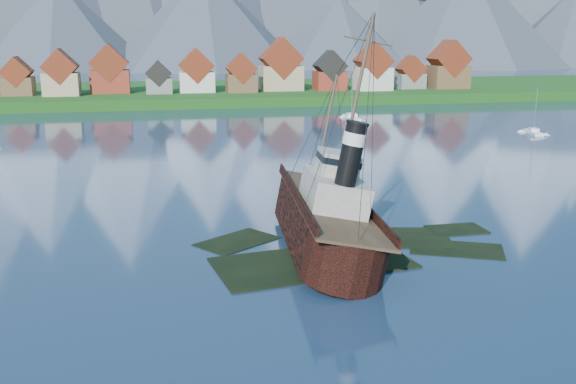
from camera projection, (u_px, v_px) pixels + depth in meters
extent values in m
plane|color=#192D48|center=(338.00, 254.00, 62.17)|extent=(1400.00, 1400.00, 0.00)
cube|color=black|center=(313.00, 267.00, 59.73)|extent=(19.08, 11.42, 1.00)
cube|color=black|center=(382.00, 242.00, 67.28)|extent=(15.15, 9.76, 1.00)
cube|color=black|center=(332.00, 229.00, 71.19)|extent=(11.45, 9.06, 1.00)
cube|color=black|center=(456.00, 253.00, 63.77)|extent=(10.27, 8.34, 1.00)
cube|color=black|center=(237.00, 245.00, 66.13)|extent=(9.42, 8.68, 1.00)
cube|color=black|center=(456.00, 233.00, 70.07)|extent=(6.00, 4.00, 1.00)
cube|color=#174714|center=(200.00, 97.00, 223.64)|extent=(600.00, 80.00, 3.20)
cube|color=#3F3D38|center=(210.00, 108.00, 187.55)|extent=(600.00, 2.50, 2.00)
cube|color=brown|center=(18.00, 86.00, 194.70)|extent=(9.00, 8.00, 5.50)
cube|color=maroon|center=(17.00, 72.00, 193.66)|extent=(9.16, 8.16, 9.16)
cube|color=tan|center=(62.00, 84.00, 194.35)|extent=(10.50, 9.00, 6.80)
cube|color=maroon|center=(60.00, 66.00, 193.09)|extent=(10.69, 9.18, 10.69)
cube|color=maroon|center=(110.00, 81.00, 202.86)|extent=(12.00, 8.50, 7.20)
cube|color=maroon|center=(109.00, 63.00, 201.49)|extent=(12.22, 8.67, 12.22)
cube|color=slate|center=(159.00, 86.00, 201.46)|extent=(8.00, 7.00, 4.80)
cube|color=black|center=(158.00, 73.00, 200.55)|extent=(8.15, 7.14, 8.15)
cube|color=beige|center=(197.00, 82.00, 206.57)|extent=(11.00, 9.50, 6.40)
cube|color=maroon|center=(196.00, 66.00, 205.34)|extent=(11.20, 9.69, 11.20)
cube|color=brown|center=(241.00, 83.00, 205.70)|extent=(9.50, 8.00, 5.80)
cube|color=maroon|center=(241.00, 68.00, 204.60)|extent=(9.67, 8.16, 9.67)
cube|color=tan|center=(281.00, 78.00, 213.04)|extent=(13.50, 10.00, 8.00)
cube|color=maroon|center=(281.00, 58.00, 211.52)|extent=(13.75, 10.20, 13.75)
cube|color=maroon|center=(330.00, 81.00, 213.68)|extent=(10.00, 8.50, 6.20)
cube|color=black|center=(330.00, 66.00, 212.51)|extent=(10.18, 8.67, 10.18)
cube|color=beige|center=(373.00, 79.00, 213.53)|extent=(11.50, 9.00, 7.50)
cube|color=maroon|center=(373.00, 61.00, 212.15)|extent=(11.71, 9.18, 11.71)
cube|color=slate|center=(410.00, 81.00, 220.69)|extent=(9.00, 7.50, 5.00)
cube|color=maroon|center=(411.00, 69.00, 219.71)|extent=(9.16, 7.65, 9.16)
cube|color=brown|center=(448.00, 77.00, 221.11)|extent=(12.50, 10.00, 7.80)
cube|color=maroon|center=(449.00, 59.00, 219.66)|extent=(12.73, 10.20, 12.73)
cone|color=#2D333D|center=(59.00, 25.00, 396.71)|extent=(120.00, 120.00, 58.00)
cone|color=#2D333D|center=(205.00, 19.00, 409.40)|extent=(136.00, 136.00, 66.00)
cone|color=#2D333D|center=(338.00, 32.00, 433.47)|extent=(110.00, 110.00, 50.00)
cone|color=#2D333D|center=(464.00, 14.00, 446.04)|extent=(150.00, 150.00, 75.00)
cone|color=#2D333D|center=(576.00, 26.00, 467.14)|extent=(124.00, 124.00, 60.00)
cube|color=black|center=(320.00, 225.00, 64.00)|extent=(7.14, 20.56, 4.28)
cone|color=black|center=(291.00, 193.00, 76.67)|extent=(7.14, 7.14, 7.14)
cylinder|color=black|center=(351.00, 259.00, 54.24)|extent=(7.14, 7.14, 4.28)
cube|color=#4C3826|center=(320.00, 203.00, 63.47)|extent=(6.99, 27.12, 0.25)
cube|color=black|center=(286.00, 200.00, 62.66)|extent=(0.20, 26.26, 0.92)
cube|color=black|center=(353.00, 197.00, 64.06)|extent=(0.20, 26.26, 0.92)
cube|color=#ADA89E|center=(324.00, 191.00, 61.66)|extent=(5.30, 8.67, 3.06)
cube|color=#ADA89E|center=(322.00, 162.00, 62.00)|extent=(3.67, 4.08, 2.24)
cylinder|color=black|center=(335.00, 153.00, 57.42)|extent=(1.94, 1.94, 5.71)
cylinder|color=silver|center=(335.00, 137.00, 57.08)|extent=(2.04, 2.04, 1.12)
cylinder|color=#473828|center=(301.00, 129.00, 69.75)|extent=(0.29, 0.29, 12.24)
cylinder|color=#473828|center=(329.00, 83.00, 58.23)|extent=(0.33, 0.33, 13.25)
cube|color=white|center=(533.00, 134.00, 138.58)|extent=(3.70, 7.87, 1.08)
cube|color=white|center=(534.00, 130.00, 138.38)|extent=(2.15, 2.48, 0.63)
cylinder|color=gray|center=(536.00, 109.00, 137.35)|extent=(0.13, 0.13, 9.35)
cube|color=white|center=(351.00, 119.00, 162.86)|extent=(3.96, 11.10, 1.30)
cube|color=white|center=(352.00, 115.00, 162.61)|extent=(2.73, 3.30, 0.76)
cylinder|color=gray|center=(352.00, 94.00, 161.36)|extent=(0.15, 0.15, 11.30)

